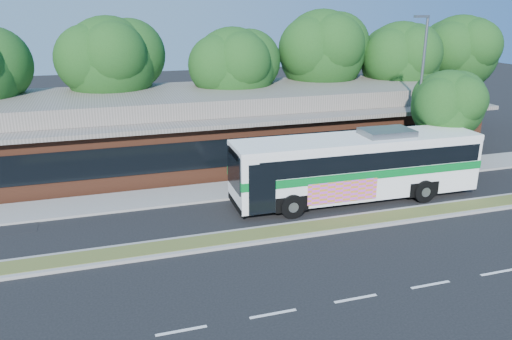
% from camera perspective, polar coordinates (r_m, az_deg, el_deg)
% --- Properties ---
extents(ground, '(120.00, 120.00, 0.00)m').
position_cam_1_polar(ground, '(21.91, 5.11, -7.65)').
color(ground, black).
rests_on(ground, ground).
extents(median_strip, '(26.00, 1.10, 0.15)m').
position_cam_1_polar(median_strip, '(22.37, 4.54, -6.85)').
color(median_strip, '#455022').
rests_on(median_strip, ground).
extents(sidewalk, '(44.00, 2.60, 0.12)m').
position_cam_1_polar(sidewalk, '(27.42, 0.07, -1.97)').
color(sidewalk, gray).
rests_on(sidewalk, ground).
extents(plaza_building, '(33.20, 11.20, 4.45)m').
position_cam_1_polar(plaza_building, '(32.93, -3.36, 5.22)').
color(plaza_building, brown).
rests_on(plaza_building, ground).
extents(lamp_post, '(0.93, 0.18, 9.07)m').
position_cam_1_polar(lamp_post, '(30.04, 18.21, 8.47)').
color(lamp_post, slate).
rests_on(lamp_post, ground).
extents(tree_bg_b, '(6.69, 6.00, 9.00)m').
position_cam_1_polar(tree_bg_b, '(34.49, -15.70, 11.95)').
color(tree_bg_b, black).
rests_on(tree_bg_b, ground).
extents(tree_bg_c, '(6.24, 5.60, 8.26)m').
position_cam_1_polar(tree_bg_c, '(34.73, -2.06, 11.72)').
color(tree_bg_c, black).
rests_on(tree_bg_c, ground).
extents(tree_bg_d, '(6.91, 6.20, 9.37)m').
position_cam_1_polar(tree_bg_d, '(38.04, 8.08, 13.38)').
color(tree_bg_d, black).
rests_on(tree_bg_d, ground).
extents(tree_bg_e, '(6.47, 5.80, 8.50)m').
position_cam_1_polar(tree_bg_e, '(40.14, 16.59, 12.10)').
color(tree_bg_e, black).
rests_on(tree_bg_e, ground).
extents(tree_bg_f, '(6.69, 6.00, 8.92)m').
position_cam_1_polar(tree_bg_f, '(44.49, 22.54, 12.43)').
color(tree_bg_f, black).
rests_on(tree_bg_f, ground).
extents(transit_bus, '(12.91, 3.19, 3.61)m').
position_cam_1_polar(transit_bus, '(25.80, 11.54, 0.90)').
color(transit_bus, white).
rests_on(transit_bus, ground).
extents(sidewalk_tree, '(4.49, 4.03, 6.17)m').
position_cam_1_polar(sidewalk_tree, '(30.70, 21.39, 7.08)').
color(sidewalk_tree, black).
rests_on(sidewalk_tree, ground).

